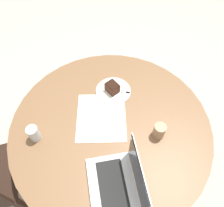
{
  "coord_description": "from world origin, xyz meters",
  "views": [
    {
      "loc": [
        0.64,
        -0.03,
        1.88
      ],
      "look_at": [
        -0.12,
        0.02,
        0.77
      ],
      "focal_mm": 35.0,
      "sensor_mm": 36.0,
      "label": 1
    }
  ],
  "objects": [
    {
      "name": "coffee_glass",
      "position": [
        0.09,
        0.27,
        0.78
      ],
      "size": [
        0.07,
        0.07,
        0.09
      ],
      "color": "#997556",
      "rests_on": "dining_table"
    },
    {
      "name": "cake_slice",
      "position": [
        -0.25,
        0.03,
        0.78
      ],
      "size": [
        0.1,
        0.1,
        0.07
      ],
      "rotation": [
        0.0,
        0.0,
        3.78
      ],
      "color": "#472619",
      "rests_on": "plate"
    },
    {
      "name": "laptop",
      "position": [
        0.36,
        0.02,
        0.78
      ],
      "size": [
        0.35,
        0.28,
        0.25
      ],
      "rotation": [
        0.0,
        0.0,
        9.54
      ],
      "color": "silver",
      "rests_on": "dining_table"
    },
    {
      "name": "paper_document",
      "position": [
        -0.05,
        -0.05,
        0.74
      ],
      "size": [
        0.35,
        0.31,
        0.0
      ],
      "rotation": [
        0.0,
        0.0,
        -0.04
      ],
      "color": "white",
      "rests_on": "dining_table"
    },
    {
      "name": "dining_table",
      "position": [
        0.0,
        0.0,
        0.59
      ],
      "size": [
        1.2,
        1.2,
        0.73
      ],
      "color": "brown",
      "rests_on": "ground_plane"
    },
    {
      "name": "plate",
      "position": [
        -0.25,
        0.03,
        0.74
      ],
      "size": [
        0.23,
        0.23,
        0.01
      ],
      "color": "silver",
      "rests_on": "dining_table"
    },
    {
      "name": "water_glass",
      "position": [
        0.06,
        -0.43,
        0.78
      ],
      "size": [
        0.06,
        0.06,
        0.1
      ],
      "color": "silver",
      "rests_on": "dining_table"
    },
    {
      "name": "fork",
      "position": [
        -0.23,
        0.08,
        0.75
      ],
      "size": [
        0.06,
        0.17,
        0.0
      ],
      "rotation": [
        0.0,
        0.0,
        7.59
      ],
      "color": "silver",
      "rests_on": "plate"
    },
    {
      "name": "ground_plane",
      "position": [
        0.0,
        0.0,
        0.0
      ],
      "size": [
        12.0,
        12.0,
        0.0
      ],
      "primitive_type": "plane",
      "color": "#B7AD9E"
    }
  ]
}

